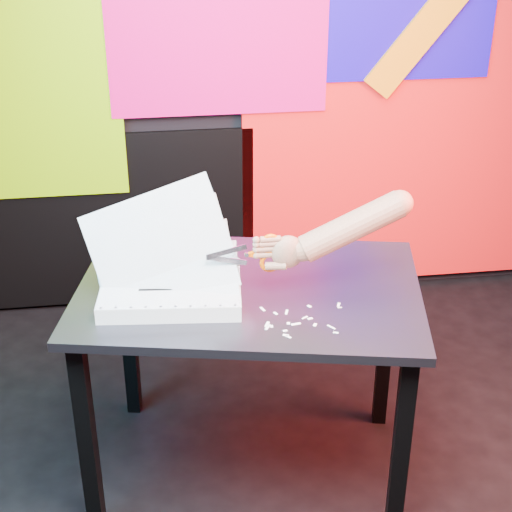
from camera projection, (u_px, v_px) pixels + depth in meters
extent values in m
cube|color=black|center=(340.00, 507.00, 2.67)|extent=(3.00, 3.00, 0.01)
cube|color=black|center=(275.00, 18.00, 3.37)|extent=(3.00, 0.01, 2.70)
cube|color=red|center=(412.00, 126.00, 3.65)|extent=(1.60, 0.02, 1.60)
cube|color=#DF0970|center=(218.00, 22.00, 3.30)|extent=(0.95, 0.02, 0.80)
cube|color=#77C301|center=(31.00, 87.00, 3.32)|extent=(0.75, 0.02, 1.00)
cube|color=black|center=(115.00, 221.00, 3.67)|extent=(1.30, 0.02, 0.85)
cube|color=black|center=(87.00, 438.00, 2.44)|extent=(0.06, 0.06, 0.72)
cube|color=black|center=(129.00, 333.00, 2.97)|extent=(0.06, 0.06, 0.72)
cube|color=black|center=(400.00, 453.00, 2.38)|extent=(0.06, 0.06, 0.72)
cube|color=black|center=(385.00, 343.00, 2.91)|extent=(0.06, 0.06, 0.72)
cube|color=#2B2B2F|center=(249.00, 291.00, 2.50)|extent=(1.21, 0.93, 0.03)
cube|color=silver|center=(171.00, 290.00, 2.43)|extent=(0.46, 0.36, 0.05)
cube|color=white|center=(171.00, 282.00, 2.42)|extent=(0.45, 0.35, 0.00)
cube|color=white|center=(171.00, 281.00, 2.41)|extent=(0.44, 0.34, 0.13)
cube|color=white|center=(167.00, 272.00, 2.42)|extent=(0.43, 0.29, 0.23)
cube|color=white|center=(163.00, 257.00, 2.41)|extent=(0.46, 0.22, 0.32)
cube|color=white|center=(159.00, 242.00, 2.40)|extent=(0.49, 0.18, 0.37)
cylinder|color=black|center=(101.00, 308.00, 2.28)|extent=(0.01, 0.01, 0.00)
cylinder|color=black|center=(116.00, 308.00, 2.28)|extent=(0.01, 0.01, 0.00)
cylinder|color=black|center=(131.00, 307.00, 2.28)|extent=(0.01, 0.01, 0.00)
cylinder|color=black|center=(146.00, 307.00, 2.28)|extent=(0.01, 0.01, 0.00)
cylinder|color=black|center=(161.00, 307.00, 2.29)|extent=(0.01, 0.01, 0.00)
cylinder|color=black|center=(176.00, 306.00, 2.29)|extent=(0.01, 0.01, 0.00)
cylinder|color=black|center=(191.00, 306.00, 2.29)|extent=(0.01, 0.01, 0.00)
cylinder|color=black|center=(205.00, 306.00, 2.29)|extent=(0.01, 0.01, 0.00)
cylinder|color=black|center=(220.00, 305.00, 2.29)|extent=(0.01, 0.01, 0.00)
cylinder|color=black|center=(235.00, 305.00, 2.29)|extent=(0.01, 0.01, 0.00)
cylinder|color=black|center=(113.00, 262.00, 2.54)|extent=(0.01, 0.01, 0.00)
cylinder|color=black|center=(127.00, 261.00, 2.54)|extent=(0.01, 0.01, 0.00)
cylinder|color=black|center=(140.00, 261.00, 2.54)|extent=(0.01, 0.01, 0.00)
cylinder|color=black|center=(153.00, 261.00, 2.54)|extent=(0.01, 0.01, 0.00)
cylinder|color=black|center=(167.00, 261.00, 2.54)|extent=(0.01, 0.01, 0.00)
cylinder|color=black|center=(180.00, 260.00, 2.55)|extent=(0.01, 0.01, 0.00)
cylinder|color=black|center=(194.00, 260.00, 2.55)|extent=(0.01, 0.01, 0.00)
cylinder|color=black|center=(207.00, 260.00, 2.55)|extent=(0.01, 0.01, 0.00)
cylinder|color=black|center=(220.00, 260.00, 2.55)|extent=(0.01, 0.01, 0.00)
cylinder|color=black|center=(234.00, 259.00, 2.55)|extent=(0.01, 0.01, 0.00)
cube|color=black|center=(140.00, 274.00, 2.46)|extent=(0.08, 0.02, 0.00)
cube|color=black|center=(179.00, 277.00, 2.45)|extent=(0.06, 0.02, 0.00)
cube|color=black|center=(155.00, 290.00, 2.37)|extent=(0.10, 0.02, 0.00)
cube|color=#ABADB2|center=(227.00, 252.00, 2.36)|extent=(0.13, 0.00, 0.04)
cube|color=#ABADB2|center=(227.00, 260.00, 2.37)|extent=(0.13, 0.00, 0.04)
cylinder|color=#ABADB2|center=(247.00, 255.00, 2.37)|extent=(0.01, 0.01, 0.01)
cube|color=#CC4C02|center=(254.00, 256.00, 2.38)|extent=(0.05, 0.01, 0.02)
cube|color=#CC4C02|center=(254.00, 252.00, 2.37)|extent=(0.05, 0.01, 0.02)
torus|color=#CC4C02|center=(270.00, 244.00, 2.37)|extent=(0.07, 0.01, 0.07)
torus|color=#CC4C02|center=(270.00, 262.00, 2.39)|extent=(0.07, 0.01, 0.07)
ellipsoid|color=#A16748|center=(288.00, 252.00, 2.39)|extent=(0.10, 0.06, 0.11)
cylinder|color=#A16748|center=(270.00, 254.00, 2.38)|extent=(0.08, 0.02, 0.02)
cylinder|color=#A16748|center=(270.00, 249.00, 2.37)|extent=(0.07, 0.02, 0.02)
cylinder|color=#A16748|center=(270.00, 244.00, 2.37)|extent=(0.07, 0.02, 0.02)
cylinder|color=#A16748|center=(270.00, 239.00, 2.36)|extent=(0.06, 0.02, 0.02)
cylinder|color=#A16748|center=(276.00, 266.00, 2.39)|extent=(0.07, 0.04, 0.03)
cylinder|color=#A16748|center=(304.00, 250.00, 2.39)|extent=(0.06, 0.07, 0.07)
cylinder|color=#A16748|center=(352.00, 227.00, 2.38)|extent=(0.33, 0.09, 0.22)
sphere|color=#A16748|center=(400.00, 203.00, 2.36)|extent=(0.08, 0.08, 0.08)
cube|color=white|center=(287.00, 312.00, 2.36)|extent=(0.01, 0.03, 0.00)
cube|color=white|center=(336.00, 333.00, 2.26)|extent=(0.02, 0.01, 0.00)
cube|color=white|center=(285.00, 331.00, 2.27)|extent=(0.01, 0.01, 0.00)
cube|color=white|center=(305.00, 318.00, 2.33)|extent=(0.02, 0.02, 0.00)
cube|color=white|center=(310.00, 319.00, 2.33)|extent=(0.02, 0.01, 0.00)
cube|color=white|center=(268.00, 327.00, 2.28)|extent=(0.02, 0.03, 0.00)
cube|color=white|center=(331.00, 327.00, 2.28)|extent=(0.02, 0.03, 0.00)
cube|color=white|center=(286.00, 335.00, 2.24)|extent=(0.02, 0.01, 0.00)
cube|color=white|center=(339.00, 305.00, 2.40)|extent=(0.02, 0.02, 0.00)
cube|color=white|center=(276.00, 313.00, 2.35)|extent=(0.01, 0.02, 0.00)
cube|color=white|center=(263.00, 309.00, 2.37)|extent=(0.02, 0.03, 0.00)
cube|color=white|center=(267.00, 324.00, 2.30)|extent=(0.02, 0.03, 0.00)
cube|color=white|center=(272.00, 326.00, 2.29)|extent=(0.01, 0.01, 0.00)
cube|color=white|center=(296.00, 324.00, 2.30)|extent=(0.03, 0.01, 0.00)
cube|color=white|center=(315.00, 325.00, 2.29)|extent=(0.02, 0.02, 0.00)
cube|color=white|center=(340.00, 307.00, 2.38)|extent=(0.01, 0.00, 0.00)
cube|color=white|center=(288.00, 337.00, 2.24)|extent=(0.02, 0.02, 0.00)
cube|color=white|center=(309.00, 306.00, 2.39)|extent=(0.01, 0.02, 0.00)
cube|color=white|center=(288.00, 323.00, 2.30)|extent=(0.01, 0.01, 0.00)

